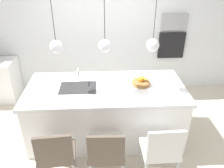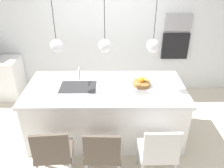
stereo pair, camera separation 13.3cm
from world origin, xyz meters
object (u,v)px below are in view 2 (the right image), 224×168
at_px(oven, 175,46).
at_px(chair_near, 53,152).
at_px(chair_far, 158,151).
at_px(fruit_bowl, 141,83).
at_px(microwave, 178,23).
at_px(chair_middle, 103,151).

distance_m(oven, chair_near, 3.34).
bearing_deg(chair_far, fruit_bowl, 96.92).
xyz_separation_m(fruit_bowl, microwave, (0.90, 1.53, 0.57)).
distance_m(fruit_bowl, chair_middle, 1.24).
distance_m(microwave, oven, 0.50).
distance_m(microwave, chair_middle, 3.11).
xyz_separation_m(chair_middle, chair_far, (0.71, -0.00, 0.00)).
bearing_deg(chair_near, microwave, 49.94).
distance_m(chair_near, chair_middle, 0.63).
height_order(chair_middle, chair_far, chair_far).
xyz_separation_m(microwave, chair_near, (-2.12, -2.52, -1.03)).
height_order(fruit_bowl, chair_near, fruit_bowl).
relative_size(microwave, chair_near, 0.61).
xyz_separation_m(oven, chair_near, (-2.12, -2.52, -0.53)).
bearing_deg(chair_near, oven, 49.94).
bearing_deg(chair_far, microwave, 72.79).
bearing_deg(chair_middle, chair_near, 179.74).
xyz_separation_m(oven, chair_middle, (-1.49, -2.53, -0.53)).
distance_m(fruit_bowl, oven, 1.78).
xyz_separation_m(chair_near, chair_far, (1.34, -0.00, 0.01)).
distance_m(oven, chair_far, 2.70).
distance_m(fruit_bowl, chair_far, 1.10).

